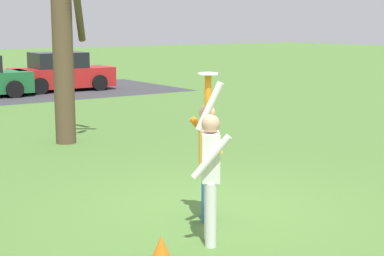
{
  "coord_description": "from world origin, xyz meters",
  "views": [
    {
      "loc": [
        -5.21,
        -6.84,
        2.74
      ],
      "look_at": [
        -0.59,
        -0.26,
        1.35
      ],
      "focal_mm": 56.21,
      "sensor_mm": 36.0,
      "label": 1
    }
  ],
  "objects_px": {
    "person_catcher": "(207,152)",
    "field_cone_orange": "(161,249)",
    "parked_car_red": "(61,73)",
    "bare_tree_tall": "(64,32)",
    "frisbee_disc": "(208,74)",
    "person_defender": "(210,168)"
  },
  "relations": [
    {
      "from": "frisbee_disc",
      "to": "person_defender",
      "type": "bearing_deg",
      "value": -123.78
    },
    {
      "from": "person_catcher",
      "to": "parked_car_red",
      "type": "relative_size",
      "value": 0.5
    },
    {
      "from": "parked_car_red",
      "to": "bare_tree_tall",
      "type": "xyz_separation_m",
      "value": [
        -4.37,
        -10.67,
        1.83
      ]
    },
    {
      "from": "person_catcher",
      "to": "field_cone_orange",
      "type": "bearing_deg",
      "value": -21.49
    },
    {
      "from": "frisbee_disc",
      "to": "bare_tree_tall",
      "type": "bearing_deg",
      "value": 83.19
    },
    {
      "from": "frisbee_disc",
      "to": "bare_tree_tall",
      "type": "relative_size",
      "value": 0.05
    },
    {
      "from": "person_catcher",
      "to": "person_defender",
      "type": "relative_size",
      "value": 1.02
    },
    {
      "from": "person_defender",
      "to": "field_cone_orange",
      "type": "relative_size",
      "value": 6.39
    },
    {
      "from": "person_catcher",
      "to": "field_cone_orange",
      "type": "xyz_separation_m",
      "value": [
        -1.35,
        -0.94,
        -0.82
      ]
    },
    {
      "from": "frisbee_disc",
      "to": "field_cone_orange",
      "type": "xyz_separation_m",
      "value": [
        -1.23,
        -0.75,
        -1.93
      ]
    },
    {
      "from": "field_cone_orange",
      "to": "person_defender",
      "type": "bearing_deg",
      "value": 11.04
    },
    {
      "from": "person_defender",
      "to": "frisbee_disc",
      "type": "height_order",
      "value": "frisbee_disc"
    },
    {
      "from": "person_catcher",
      "to": "parked_car_red",
      "type": "xyz_separation_m",
      "value": [
        5.03,
        17.01,
        -0.25
      ]
    },
    {
      "from": "parked_car_red",
      "to": "bare_tree_tall",
      "type": "height_order",
      "value": "bare_tree_tall"
    },
    {
      "from": "person_defender",
      "to": "parked_car_red",
      "type": "height_order",
      "value": "person_defender"
    },
    {
      "from": "person_catcher",
      "to": "frisbee_disc",
      "type": "distance_m",
      "value": 1.13
    },
    {
      "from": "person_catcher",
      "to": "person_defender",
      "type": "bearing_deg",
      "value": 0.0
    },
    {
      "from": "frisbee_disc",
      "to": "field_cone_orange",
      "type": "height_order",
      "value": "frisbee_disc"
    },
    {
      "from": "person_defender",
      "to": "frisbee_disc",
      "type": "bearing_deg",
      "value": 0.0
    },
    {
      "from": "bare_tree_tall",
      "to": "field_cone_orange",
      "type": "height_order",
      "value": "bare_tree_tall"
    },
    {
      "from": "frisbee_disc",
      "to": "field_cone_orange",
      "type": "distance_m",
      "value": 2.41
    },
    {
      "from": "person_catcher",
      "to": "person_defender",
      "type": "distance_m",
      "value": 0.93
    }
  ]
}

